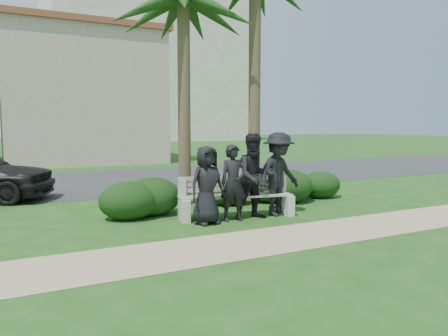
{
  "coord_description": "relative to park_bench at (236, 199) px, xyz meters",
  "views": [
    {
      "loc": [
        -5.31,
        -8.1,
        2.0
      ],
      "look_at": [
        -0.54,
        1.0,
        1.02
      ],
      "focal_mm": 35.0,
      "sensor_mm": 36.0,
      "label": 1
    }
  ],
  "objects": [
    {
      "name": "hedge_b",
      "position": [
        -1.57,
        1.13,
        0.04
      ],
      "size": [
        1.36,
        1.12,
        0.88
      ],
      "primitive_type": "ellipsoid",
      "color": "black",
      "rests_on": "ground"
    },
    {
      "name": "hedge_e",
      "position": [
        2.13,
        1.02,
        0.05
      ],
      "size": [
        1.38,
        1.14,
        0.9
      ],
      "primitive_type": "ellipsoid",
      "color": "black",
      "rests_on": "ground"
    },
    {
      "name": "park_bench",
      "position": [
        0.0,
        0.0,
        0.0
      ],
      "size": [
        2.63,
        1.07,
        0.88
      ],
      "rotation": [
        0.0,
        0.0,
        -0.2
      ],
      "color": "#AEA692",
      "rests_on": "ground"
    },
    {
      "name": "man_c",
      "position": [
        0.29,
        -0.32,
        0.53
      ],
      "size": [
        0.96,
        0.78,
        1.85
      ],
      "primitive_type": "imported",
      "rotation": [
        0.0,
        0.0,
        -0.09
      ],
      "color": "black",
      "rests_on": "ground"
    },
    {
      "name": "man_b",
      "position": [
        -0.23,
        -0.3,
        0.41
      ],
      "size": [
        0.64,
        0.46,
        1.62
      ],
      "primitive_type": "imported",
      "rotation": [
        0.0,
        0.0,
        -0.14
      ],
      "color": "black",
      "rests_on": "ground"
    },
    {
      "name": "footpath",
      "position": [
        0.67,
        -1.99,
        -0.4
      ],
      "size": [
        30.0,
        1.6,
        0.01
      ],
      "primitive_type": "cube",
      "color": "tan",
      "rests_on": "ground"
    },
    {
      "name": "man_d",
      "position": [
        0.94,
        -0.27,
        0.54
      ],
      "size": [
        1.34,
        0.97,
        1.87
      ],
      "primitive_type": "imported",
      "rotation": [
        0.0,
        0.0,
        0.24
      ],
      "color": "black",
      "rests_on": "ground"
    },
    {
      "name": "hedge_f",
      "position": [
        3.42,
        1.23,
        -0.01
      ],
      "size": [
        1.18,
        0.98,
        0.77
      ],
      "primitive_type": "ellipsoid",
      "color": "black",
      "rests_on": "ground"
    },
    {
      "name": "man_a",
      "position": [
        -0.85,
        -0.31,
        0.41
      ],
      "size": [
        0.85,
        0.61,
        1.61
      ],
      "primitive_type": "imported",
      "rotation": [
        0.0,
        0.0,
        0.14
      ],
      "color": "black",
      "rests_on": "ground"
    },
    {
      "name": "hedge_a",
      "position": [
        -2.14,
        0.93,
        0.02
      ],
      "size": [
        1.29,
        1.07,
        0.84
      ],
      "primitive_type": "ellipsoid",
      "color": "black",
      "rests_on": "ground"
    },
    {
      "name": "asphalt_street",
      "position": [
        0.67,
        7.81,
        -0.4
      ],
      "size": [
        160.0,
        8.0,
        0.01
      ],
      "primitive_type": "cube",
      "color": "#2D2D30",
      "rests_on": "ground"
    },
    {
      "name": "ground",
      "position": [
        0.67,
        -0.19,
        -0.4
      ],
      "size": [
        160.0,
        160.0,
        0.0
      ],
      "primitive_type": "plane",
      "color": "#204614",
      "rests_on": "ground"
    },
    {
      "name": "hedge_c",
      "position": [
        0.59,
        1.46,
        -0.02
      ],
      "size": [
        1.17,
        0.97,
        0.77
      ],
      "primitive_type": "ellipsoid",
      "color": "black",
      "rests_on": "ground"
    },
    {
      "name": "palm_left",
      "position": [
        -0.37,
        2.02,
        4.72
      ],
      "size": [
        3.0,
        3.0,
        6.1
      ],
      "color": "brown",
      "rests_on": "ground"
    },
    {
      "name": "hedge_d",
      "position": [
        1.81,
        1.31,
        0.04
      ],
      "size": [
        1.35,
        1.12,
        0.88
      ],
      "primitive_type": "ellipsoid",
      "color": "black",
      "rests_on": "ground"
    },
    {
      "name": "hotel_tower",
      "position": [
        14.67,
        54.81,
        13.01
      ],
      "size": [
        26.0,
        18.0,
        37.3
      ],
      "color": "beige",
      "rests_on": "ground"
    },
    {
      "name": "stucco_bldg_right",
      "position": [
        -0.33,
        17.81,
        3.27
      ],
      "size": [
        8.4,
        8.4,
        7.3
      ],
      "color": "tan",
      "rests_on": "ground"
    }
  ]
}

